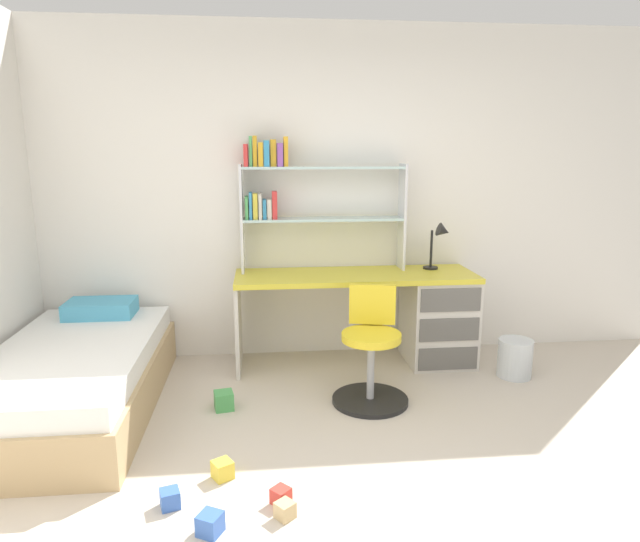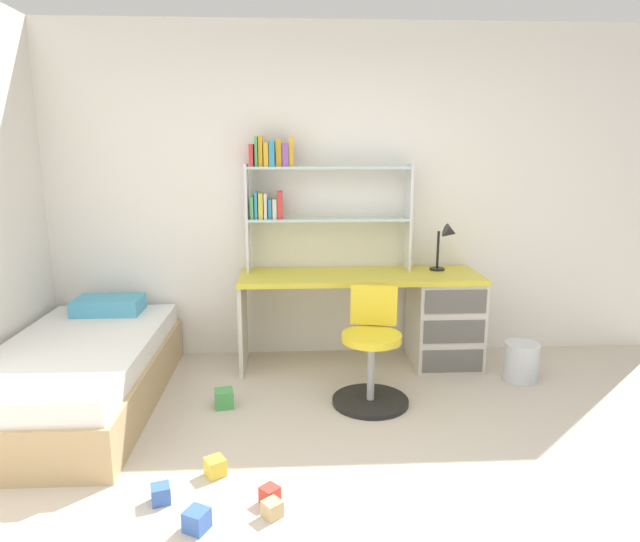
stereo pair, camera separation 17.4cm
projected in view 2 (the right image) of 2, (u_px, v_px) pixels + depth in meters
The scene contains 14 objects.
ground_plane at pixel (384, 525), 2.55m from camera, with size 5.72×5.53×0.02m, color beige.
room_shell at pixel (166, 210), 3.34m from camera, with size 5.72×5.53×2.67m.
desk at pixel (422, 314), 4.40m from camera, with size 1.88×0.58×0.74m.
bookshelf_hutch at pixel (303, 191), 4.31m from camera, with size 1.30×0.22×1.05m.
desk_lamp at pixel (447, 239), 4.37m from camera, with size 0.20×0.16×0.38m.
swivel_chair at pixel (371, 359), 3.73m from camera, with size 0.52×0.52×0.78m.
bed_platform at pixel (80, 373), 3.69m from camera, with size 1.00×1.88×0.57m.
waste_bin at pixel (521, 362), 4.11m from camera, with size 0.26×0.26×0.29m, color silver.
toy_block_yellow_0 at pixel (215, 467), 2.91m from camera, with size 0.09×0.09×0.09m, color gold.
toy_block_natural_1 at pixel (272, 509), 2.58m from camera, with size 0.08×0.08×0.08m, color tan.
toy_block_green_2 at pixel (224, 398), 3.69m from camera, with size 0.12×0.12×0.12m, color #479E51.
toy_block_blue_3 at pixel (161, 494), 2.69m from camera, with size 0.09×0.09×0.09m, color #3860B7.
toy_block_red_4 at pixel (270, 494), 2.69m from camera, with size 0.08×0.08×0.08m, color red.
toy_block_blue_5 at pixel (197, 520), 2.49m from camera, with size 0.10×0.10×0.10m, color #3860B7.
Camera 2 is at (-0.42, -2.22, 1.68)m, focal length 30.98 mm.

